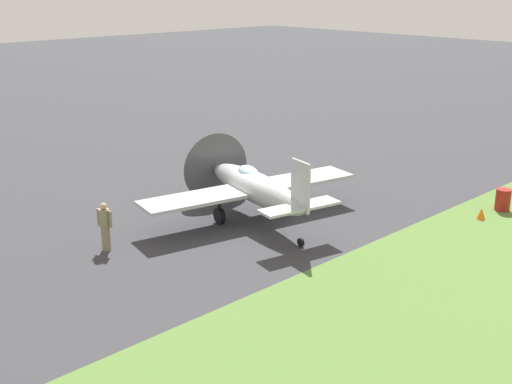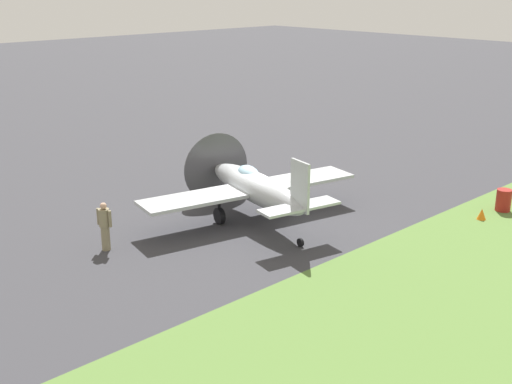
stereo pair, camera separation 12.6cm
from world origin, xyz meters
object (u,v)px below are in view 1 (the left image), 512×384
at_px(airplane_lead, 254,187).
at_px(fuel_drum, 503,200).
at_px(ground_crew_chief, 105,225).
at_px(runway_marker_cone, 481,214).

height_order(airplane_lead, fuel_drum, airplane_lead).
bearing_deg(fuel_drum, ground_crew_chief, 151.68).
bearing_deg(ground_crew_chief, runway_marker_cone, -138.83).
height_order(airplane_lead, ground_crew_chief, airplane_lead).
bearing_deg(airplane_lead, ground_crew_chief, 178.73).
distance_m(airplane_lead, fuel_drum, 10.22).
bearing_deg(runway_marker_cone, airplane_lead, 137.11).
relative_size(fuel_drum, runway_marker_cone, 2.05).
bearing_deg(airplane_lead, runway_marker_cone, -31.10).
bearing_deg(airplane_lead, fuel_drum, -25.36).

